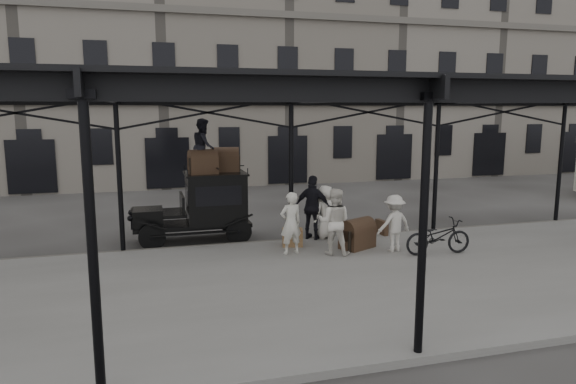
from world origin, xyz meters
name	(u,v)px	position (x,y,z in m)	size (l,w,h in m)	color
ground	(311,262)	(0.00, 0.00, 0.00)	(120.00, 120.00, 0.00)	#383533
platform	(337,282)	(0.00, -2.00, 0.07)	(28.00, 8.00, 0.15)	slate
canopy	(335,89)	(0.00, -1.72, 4.60)	(22.50, 9.00, 4.74)	black
building_frontage	(217,60)	(0.00, 18.00, 7.00)	(64.00, 8.00, 14.00)	slate
taxi	(206,203)	(-2.50, 3.05, 1.20)	(3.65, 1.55, 2.18)	black
porter_left	(291,223)	(-0.46, 0.41, 1.02)	(0.64, 0.42, 1.75)	silver
porter_midleft	(334,222)	(0.69, 0.04, 1.08)	(0.90, 0.70, 1.85)	silver
porter_centre	(325,212)	(1.05, 1.80, 0.98)	(0.81, 0.53, 1.67)	silver
porter_official	(313,208)	(0.65, 1.80, 1.15)	(1.17, 0.49, 1.99)	black
porter_right	(394,223)	(2.43, -0.13, 0.96)	(1.05, 0.60, 1.62)	beige
bicycle	(438,237)	(3.48, -0.73, 0.65)	(0.66, 1.90, 1.00)	black
porter_roof	(204,146)	(-2.53, 2.96, 3.02)	(0.82, 0.64, 1.69)	black
steamer_trunk_roof_near	(203,164)	(-2.58, 2.81, 2.49)	(0.85, 0.52, 0.63)	#44311F
steamer_trunk_roof_far	(225,161)	(-1.83, 3.26, 2.50)	(0.88, 0.54, 0.64)	#44311F
steamer_trunk_platform	(357,236)	(1.57, 0.46, 0.52)	(1.00, 0.61, 0.73)	#44311F
wicker_hamper	(292,237)	(-0.18, 1.21, 0.40)	(0.60, 0.45, 0.50)	olive
suitcase_upright	(382,227)	(2.99, 1.80, 0.38)	(0.15, 0.60, 0.45)	#44311F
suitcase_flat	(348,239)	(1.41, 0.78, 0.35)	(0.60, 0.15, 0.40)	#44311F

